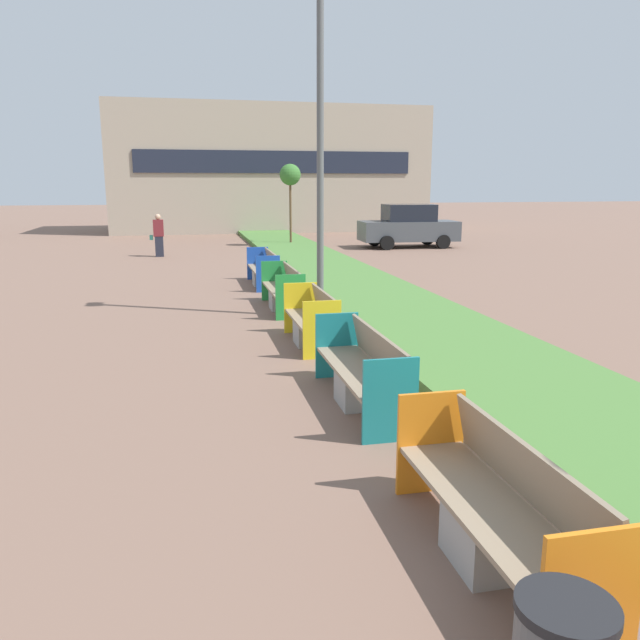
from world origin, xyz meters
name	(u,v)px	position (x,y,z in m)	size (l,w,h in m)	color
planter_grass_strip	(462,349)	(3.20, 12.00, 0.09)	(2.80, 120.00, 0.18)	#4C7A38
building_backdrop	(269,170)	(4.00, 41.04, 3.54)	(18.11, 6.62, 7.08)	tan
bench_orange_frame	(495,517)	(0.94, 6.60, 0.37)	(0.65, 2.32, 0.94)	#9E9B96
bench_teal_frame	(363,376)	(0.94, 10.06, 0.38)	(0.65, 2.43, 0.94)	#9E9B96
bench_yellow_frame	(312,324)	(0.94, 13.16, 0.36)	(0.65, 1.90, 0.94)	#9E9B96
bench_green_frame	(284,292)	(0.94, 16.34, 0.37)	(0.65, 2.34, 0.94)	#9E9B96
bench_blue_frame	(264,272)	(0.94, 19.75, 0.37)	(0.65, 2.31, 0.94)	#9E9B96
street_lamp_post	(320,129)	(1.55, 15.34, 3.78)	(0.24, 0.44, 6.80)	#56595B
sapling_tree_far	(290,176)	(3.49, 30.34, 3.06)	(0.92, 0.92, 3.58)	brown
pedestrian_walking	(159,235)	(-2.10, 27.45, 0.81)	(0.53, 0.24, 1.61)	#232633
parked_car_distant	(408,226)	(8.43, 28.78, 0.91)	(4.28, 2.00, 1.86)	#474C51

